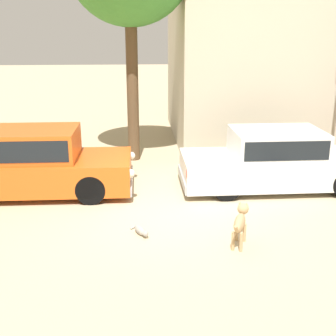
{
  "coord_description": "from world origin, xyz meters",
  "views": [
    {
      "loc": [
        -0.6,
        -8.71,
        3.74
      ],
      "look_at": [
        0.04,
        0.2,
        0.9
      ],
      "focal_mm": 47.04,
      "sensor_mm": 36.0,
      "label": 1
    }
  ],
  "objects_px": {
    "parked_sedan_second": "(277,159)",
    "stray_dog_spotted": "(240,221)",
    "parked_sedan_nearest": "(36,162)",
    "stray_cat": "(141,231)"
  },
  "relations": [
    {
      "from": "parked_sedan_second",
      "to": "stray_dog_spotted",
      "type": "bearing_deg",
      "value": -117.91
    },
    {
      "from": "parked_sedan_nearest",
      "to": "stray_cat",
      "type": "bearing_deg",
      "value": -44.79
    },
    {
      "from": "stray_dog_spotted",
      "to": "stray_cat",
      "type": "distance_m",
      "value": 1.89
    },
    {
      "from": "parked_sedan_nearest",
      "to": "parked_sedan_second",
      "type": "height_order",
      "value": "parked_sedan_nearest"
    },
    {
      "from": "parked_sedan_nearest",
      "to": "stray_cat",
      "type": "relative_size",
      "value": 7.24
    },
    {
      "from": "parked_sedan_nearest",
      "to": "parked_sedan_second",
      "type": "distance_m",
      "value": 5.74
    },
    {
      "from": "parked_sedan_nearest",
      "to": "stray_dog_spotted",
      "type": "bearing_deg",
      "value": -34.43
    },
    {
      "from": "stray_dog_spotted",
      "to": "stray_cat",
      "type": "xyz_separation_m",
      "value": [
        -1.79,
        0.5,
        -0.37
      ]
    },
    {
      "from": "parked_sedan_second",
      "to": "stray_cat",
      "type": "bearing_deg",
      "value": -143.99
    },
    {
      "from": "stray_dog_spotted",
      "to": "stray_cat",
      "type": "bearing_deg",
      "value": 96.15
    }
  ]
}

